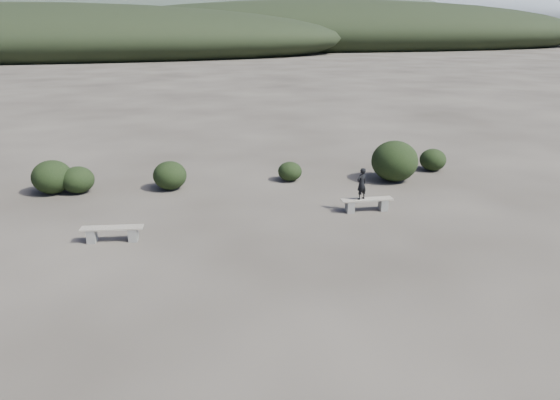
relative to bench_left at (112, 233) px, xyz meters
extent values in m
plane|color=#312C26|center=(4.33, -4.13, -0.26)|extent=(1200.00, 1200.00, 0.00)
cube|color=slate|center=(-0.56, 0.06, -0.07)|extent=(0.27, 0.35, 0.38)
cube|color=slate|center=(0.56, -0.06, -0.07)|extent=(0.27, 0.35, 0.38)
cube|color=gray|center=(0.00, 0.00, 0.14)|extent=(1.72, 0.54, 0.05)
cube|color=slate|center=(7.23, 0.96, -0.07)|extent=(0.24, 0.33, 0.37)
cube|color=slate|center=(8.35, 0.93, -0.07)|extent=(0.24, 0.33, 0.37)
cube|color=gray|center=(7.79, 0.95, 0.14)|extent=(1.69, 0.40, 0.05)
imported|color=black|center=(7.59, 0.95, 0.68)|extent=(0.44, 0.38, 1.03)
ellipsoid|color=black|center=(-1.55, 4.94, 0.22)|extent=(1.15, 1.15, 0.94)
ellipsoid|color=black|center=(1.66, 4.69, 0.26)|extent=(1.21, 1.21, 1.03)
ellipsoid|color=black|center=(6.16, 4.88, 0.11)|extent=(0.92, 0.92, 0.73)
ellipsoid|color=black|center=(10.05, 4.07, 0.51)|extent=(1.76, 1.76, 1.54)
ellipsoid|color=black|center=(12.19, 5.16, 0.19)|extent=(1.07, 1.07, 0.89)
ellipsoid|color=black|center=(-2.42, 5.08, 0.33)|extent=(1.39, 1.39, 1.18)
ellipsoid|color=black|center=(-20.67, 85.87, 2.44)|extent=(110.00, 40.00, 12.00)
ellipsoid|color=black|center=(39.33, 105.87, 2.89)|extent=(120.00, 44.00, 14.00)
ellipsoid|color=#303B30|center=(4.33, 155.87, 5.14)|extent=(190.00, 64.00, 24.00)
ellipsoid|color=slate|center=(74.33, 295.87, 9.64)|extent=(340.00, 110.00, 44.00)
ellipsoid|color=#9098A2|center=(-25.67, 395.87, 12.34)|extent=(460.00, 140.00, 56.00)
camera|label=1|loc=(1.68, -14.70, 5.59)|focal=35.00mm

